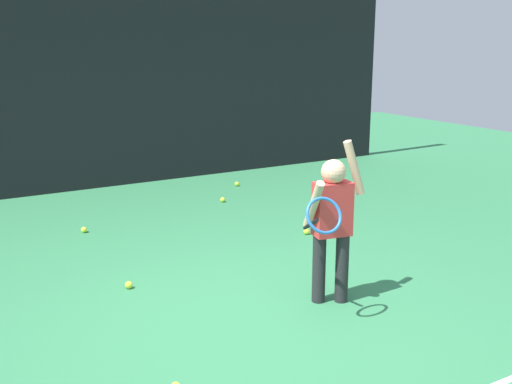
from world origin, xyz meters
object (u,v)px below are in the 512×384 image
at_px(tennis_player, 332,218).
at_px(tennis_ball_3, 237,184).
at_px(tennis_ball_5, 84,230).
at_px(tennis_ball_2, 306,232).
at_px(tennis_ball_1, 223,200).
at_px(tennis_ball_4, 129,285).

xyz_separation_m(tennis_player, tennis_ball_3, (1.28, 3.99, -0.69)).
bearing_deg(tennis_ball_5, tennis_ball_2, -31.61).
xyz_separation_m(tennis_player, tennis_ball_1, (0.69, 3.28, -0.69)).
bearing_deg(tennis_ball_3, tennis_ball_4, -132.48).
bearing_deg(tennis_ball_5, tennis_player, -66.39).
bearing_deg(tennis_ball_2, tennis_ball_4, -167.97).
distance_m(tennis_ball_4, tennis_ball_5, 1.79).
xyz_separation_m(tennis_ball_4, tennis_ball_5, (0.08, 1.78, 0.00)).
xyz_separation_m(tennis_ball_2, tennis_ball_5, (-2.13, 1.31, 0.00)).
bearing_deg(tennis_ball_3, tennis_ball_1, -130.35).
bearing_deg(tennis_ball_5, tennis_ball_3, 23.15).
xyz_separation_m(tennis_ball_1, tennis_ball_2, (0.18, -1.70, 0.00)).
height_order(tennis_ball_3, tennis_ball_4, same).
relative_size(tennis_player, tennis_ball_1, 20.46).
xyz_separation_m(tennis_ball_1, tennis_ball_5, (-1.95, -0.39, 0.00)).
relative_size(tennis_ball_1, tennis_ball_2, 1.00).
bearing_deg(tennis_player, tennis_ball_1, 88.68).
relative_size(tennis_ball_2, tennis_ball_4, 1.00).
xyz_separation_m(tennis_ball_2, tennis_ball_3, (0.42, 2.40, 0.00)).
bearing_deg(tennis_ball_3, tennis_ball_2, -99.84).
relative_size(tennis_player, tennis_ball_4, 20.46).
height_order(tennis_ball_2, tennis_ball_4, same).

